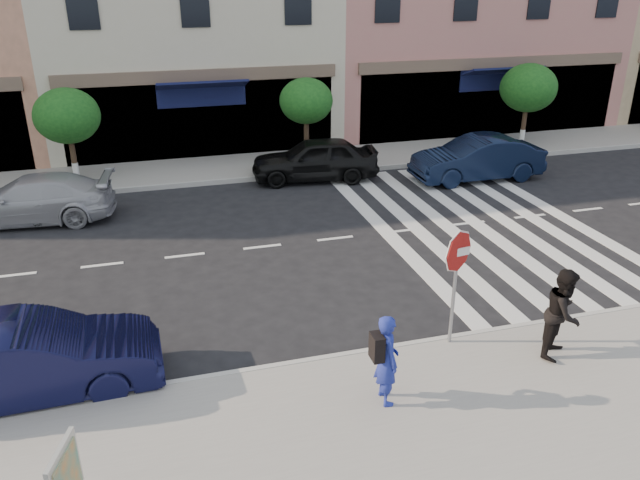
{
  "coord_description": "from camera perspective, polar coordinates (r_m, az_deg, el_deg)",
  "views": [
    {
      "loc": [
        -2.63,
        -10.72,
        6.7
      ],
      "look_at": [
        0.7,
        0.94,
        1.4
      ],
      "focal_mm": 35.0,
      "sensor_mm": 36.0,
      "label": 1
    }
  ],
  "objects": [
    {
      "name": "car_far_right",
      "position": [
        22.09,
        14.17,
        7.23
      ],
      "size": [
        4.49,
        1.59,
        1.48
      ],
      "primitive_type": "imported",
      "rotation": [
        0.0,
        0.0,
        -1.58
      ],
      "color": "black",
      "rests_on": "ground"
    },
    {
      "name": "building_centre",
      "position": [
        27.83,
        -12.33,
        20.64
      ],
      "size": [
        11.0,
        9.0,
        11.0
      ],
      "primitive_type": "cube",
      "color": "beige",
      "rests_on": "ground"
    },
    {
      "name": "ground",
      "position": [
        12.91,
        -1.86,
        -7.66
      ],
      "size": [
        120.0,
        120.0,
        0.0
      ],
      "primitive_type": "plane",
      "color": "black",
      "rests_on": "ground"
    },
    {
      "name": "photographer",
      "position": [
        10.23,
        6.13,
        -10.79
      ],
      "size": [
        0.39,
        0.58,
        1.59
      ],
      "primitive_type": "imported",
      "rotation": [
        0.0,
        0.0,
        1.56
      ],
      "color": "navy",
      "rests_on": "sidewalk_near"
    },
    {
      "name": "street_tree_wb",
      "position": [
        22.09,
        -22.13,
        10.44
      ],
      "size": [
        2.1,
        2.1,
        3.06
      ],
      "color": "#473323",
      "rests_on": "sidewalk_far"
    },
    {
      "name": "car_near_mid",
      "position": [
        11.65,
        -25.02,
        -9.89
      ],
      "size": [
        4.3,
        1.6,
        1.41
      ],
      "primitive_type": "imported",
      "rotation": [
        0.0,
        0.0,
        1.6
      ],
      "color": "black",
      "rests_on": "ground"
    },
    {
      "name": "street_tree_c",
      "position": [
        22.67,
        -1.28,
        12.56
      ],
      "size": [
        1.9,
        1.9,
        3.04
      ],
      "color": "#473323",
      "rests_on": "sidewalk_far"
    },
    {
      "name": "sidewalk_near",
      "position": [
        9.97,
        3.72,
        -18.09
      ],
      "size": [
        60.0,
        4.5,
        0.15
      ],
      "primitive_type": "cube",
      "color": "gray",
      "rests_on": "ground"
    },
    {
      "name": "walker",
      "position": [
        12.1,
        21.35,
        -6.24
      ],
      "size": [
        1.05,
        1.04,
        1.71
      ],
      "primitive_type": "imported",
      "rotation": [
        0.0,
        0.0,
        0.72
      ],
      "color": "black",
      "rests_on": "sidewalk_near"
    },
    {
      "name": "street_tree_ea",
      "position": [
        26.38,
        18.52,
        13.03
      ],
      "size": [
        2.2,
        2.2,
        3.19
      ],
      "color": "#473323",
      "rests_on": "sidewalk_far"
    },
    {
      "name": "car_far_mid",
      "position": [
        21.41,
        -0.48,
        7.42
      ],
      "size": [
        4.47,
        2.28,
        1.46
      ],
      "primitive_type": "imported",
      "rotation": [
        0.0,
        0.0,
        -1.7
      ],
      "color": "black",
      "rests_on": "ground"
    },
    {
      "name": "car_far_left",
      "position": [
        19.58,
        -24.9,
        3.39
      ],
      "size": [
        4.75,
        2.38,
        1.33
      ],
      "primitive_type": "imported",
      "rotation": [
        0.0,
        0.0,
        -1.69
      ],
      "color": "#A4A4AA",
      "rests_on": "ground"
    },
    {
      "name": "stop_sign",
      "position": [
        11.5,
        12.45,
        -1.97
      ],
      "size": [
        0.81,
        0.15,
        2.31
      ],
      "rotation": [
        0.0,
        0.0,
        0.13
      ],
      "color": "gray",
      "rests_on": "sidewalk_near"
    },
    {
      "name": "sidewalk_far",
      "position": [
        22.86,
        -8.69,
        6.49
      ],
      "size": [
        60.0,
        3.0,
        0.15
      ],
      "primitive_type": "cube",
      "color": "gray",
      "rests_on": "ground"
    }
  ]
}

